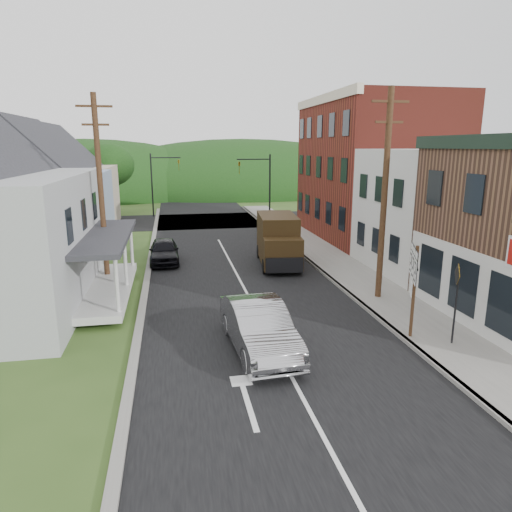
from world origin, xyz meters
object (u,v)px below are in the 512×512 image
silver_sedan (259,327)px  warning_sign (456,292)px  route_sign_cluster (413,278)px  dark_sedan (164,251)px  delivery_van (278,241)px

silver_sedan → warning_sign: 6.62m
route_sign_cluster → warning_sign: bearing=-13.6°
dark_sedan → route_sign_cluster: route_sign_cluster is taller
dark_sedan → route_sign_cluster: (8.56, -12.74, 1.55)m
silver_sedan → dark_sedan: size_ratio=1.22×
delivery_van → warning_sign: bearing=-68.5°
silver_sedan → warning_sign: (6.46, -0.93, 1.13)m
delivery_van → route_sign_cluster: route_sign_cluster is taller
silver_sedan → warning_sign: size_ratio=1.77×
delivery_van → warning_sign: 12.25m
dark_sedan → warning_sign: size_ratio=1.45×
dark_sedan → warning_sign: bearing=-55.4°
warning_sign → delivery_van: bearing=129.0°
silver_sedan → warning_sign: bearing=-12.5°
silver_sedan → route_sign_cluster: bearing=-5.4°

